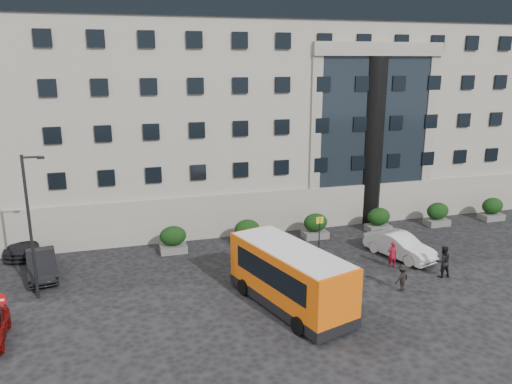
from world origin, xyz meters
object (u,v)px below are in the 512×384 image
bus_stop_sign (319,228)px  parked_car_b (42,264)px  pedestrian_b (443,261)px  hedge_e (437,214)px  hedge_b (247,232)px  street_lamp (31,222)px  hedge_a (173,239)px  white_taxi (399,246)px  hedge_d (379,220)px  hedge_f (492,209)px  minibus (290,275)px  parked_car_c (28,241)px  no_entry_sign (0,307)px  hedge_c (315,226)px  pedestrian_c (402,278)px  pedestrian_a (392,255)px  red_truck (9,210)px

bus_stop_sign → parked_car_b: bus_stop_sign is taller
parked_car_b → pedestrian_b: (23.18, -6.77, 0.21)m
parked_car_b → hedge_e: bearing=-5.4°
hedge_b → street_lamp: street_lamp is taller
hedge_a → parked_car_b: hedge_a is taller
white_taxi → hedge_b: bearing=132.0°
hedge_d → hedge_f: same height
minibus → parked_car_c: minibus is taller
hedge_b → bus_stop_sign: 5.19m
hedge_a → hedge_d: bearing=0.0°
parked_car_b → no_entry_sign: bearing=-106.1°
hedge_d → hedge_e: bearing=0.0°
hedge_a → white_taxi: (14.26, -5.09, -0.12)m
hedge_a → hedge_c: (10.40, 0.00, 0.00)m
hedge_e → pedestrian_c: size_ratio=1.19×
bus_stop_sign → pedestrian_a: bearing=-46.5°
hedge_e → street_lamp: 29.34m
hedge_d → parked_car_c: 25.26m
hedge_a → no_entry_sign: (-9.00, -8.84, 0.72)m
parked_car_c → pedestrian_c: 24.54m
no_entry_sign → parked_car_c: (-0.49, 11.73, -0.91)m
hedge_e → hedge_f: 5.20m
hedge_b → no_entry_sign: 16.74m
pedestrian_a → hedge_e: bearing=-135.0°
hedge_a → pedestrian_b: bearing=-29.5°
hedge_c → bus_stop_sign: bus_stop_sign is taller
hedge_d → parked_car_c: (-25.09, 2.89, -0.19)m
hedge_a → hedge_b: same height
parked_car_b → red_truck: bearing=99.1°
hedge_d → minibus: bearing=-138.2°
hedge_c → white_taxi: size_ratio=0.37×
hedge_e → parked_car_b: (-28.91, -1.77, -0.16)m
no_entry_sign → pedestrian_a: (21.92, 2.43, -0.81)m
hedge_f → minibus: size_ratio=0.22×
hedge_e → white_taxi: bearing=-142.1°
hedge_a → pedestrian_a: size_ratio=1.10×
parked_car_c → white_taxi: 25.06m
hedge_a → parked_car_b: size_ratio=0.40×
red_truck → pedestrian_c: bearing=-31.6°
hedge_b → hedge_e: bearing=0.0°
street_lamp → parked_car_c: street_lamp is taller
hedge_e → pedestrian_b: 10.28m
hedge_c → white_taxi: bearing=-52.8°
hedge_b → pedestrian_a: bearing=-39.7°
no_entry_sign → red_truck: size_ratio=0.44×
hedge_a → street_lamp: 9.89m
hedge_c → pedestrian_a: (2.52, -6.41, -0.09)m
hedge_e → minibus: minibus is taller
hedge_d → minibus: size_ratio=0.22×
hedge_e → pedestrian_c: bearing=-133.8°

